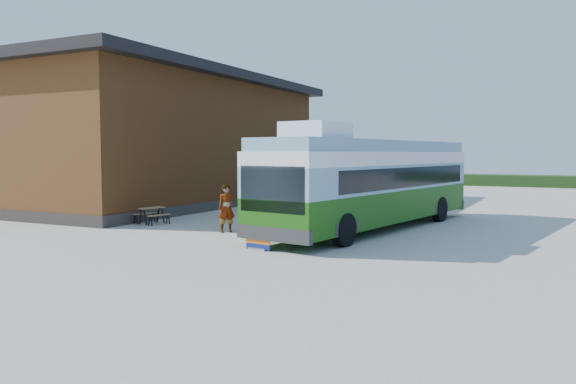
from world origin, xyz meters
The scene contains 10 objects.
ground centered at (0.00, 0.00, 0.00)m, with size 100.00×100.00×0.00m, color #BCB7AD.
barn centered at (-10.50, 10.00, 3.59)m, with size 9.60×21.20×7.50m.
hedge centered at (8.00, 38.00, 0.50)m, with size 40.00×3.00×1.00m, color #264419.
bus centered at (3.15, 4.66, 1.93)m, with size 5.00×13.39×4.03m.
awning centered at (0.97, 4.40, 2.93)m, with size 3.57×4.98×0.54m.
banner centered at (1.48, -1.56, 0.89)m, with size 0.94×0.29×2.18m.
picnic_table centered at (-5.70, 2.02, 0.52)m, with size 1.45×1.34×0.70m.
person_a centered at (-1.49, 1.30, 0.91)m, with size 0.66×0.44×1.82m, color #999999.
person_b centered at (0.08, 1.94, 0.85)m, with size 0.83×0.64×1.70m, color #999999.
slurry_tanker centered at (-4.18, 16.67, 1.40)m, with size 2.61×6.53×2.43m.
Camera 1 is at (9.97, -16.56, 3.01)m, focal length 35.00 mm.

